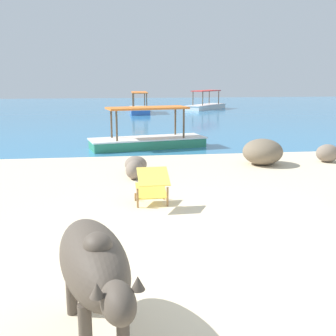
{
  "coord_description": "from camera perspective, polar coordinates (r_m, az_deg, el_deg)",
  "views": [
    {
      "loc": [
        -1.57,
        -4.65,
        2.25
      ],
      "look_at": [
        -0.53,
        3.0,
        0.55
      ],
      "focal_mm": 44.73,
      "sensor_mm": 36.0,
      "label": 1
    }
  ],
  "objects": [
    {
      "name": "boat_blue",
      "position": [
        26.34,
        -3.9,
        8.1
      ],
      "size": [
        1.24,
        3.7,
        1.29
      ],
      "rotation": [
        0.0,
        0.0,
        1.55
      ],
      "color": "#3866B7",
      "rests_on": "water_surface"
    },
    {
      "name": "cow",
      "position": [
        3.63,
        -10.02,
        -12.78
      ],
      "size": [
        0.84,
        1.84,
        1.02
      ],
      "rotation": [
        0.0,
        0.0,
        4.93
      ],
      "color": "#4C4238",
      "rests_on": "sand_beach"
    },
    {
      "name": "water_surface",
      "position": [
        26.79,
        -4.42,
        7.54
      ],
      "size": [
        60.0,
        36.0,
        0.03
      ],
      "primitive_type": "cube",
      "color": "teal",
      "rests_on": "ground"
    },
    {
      "name": "shore_rock_large",
      "position": [
        9.19,
        -4.61,
        -0.23
      ],
      "size": [
        0.48,
        0.6,
        0.41
      ],
      "primitive_type": "ellipsoid",
      "rotation": [
        0.0,
        0.0,
        1.38
      ],
      "color": "gray",
      "rests_on": "sand_beach"
    },
    {
      "name": "shore_rock_medium",
      "position": [
        10.91,
        12.77,
        2.18
      ],
      "size": [
        1.42,
        1.42,
        0.66
      ],
      "primitive_type": "ellipsoid",
      "rotation": [
        0.0,
        0.0,
        0.98
      ],
      "color": "#756651",
      "rests_on": "sand_beach"
    },
    {
      "name": "deck_chair_near",
      "position": [
        7.2,
        -2.17,
        -2.27
      ],
      "size": [
        0.57,
        0.79,
        0.68
      ],
      "rotation": [
        0.0,
        0.0,
        1.6
      ],
      "color": "olive",
      "rests_on": "sand_beach"
    },
    {
      "name": "shore_rock_small",
      "position": [
        9.8,
        -4.42,
        0.51
      ],
      "size": [
        0.73,
        0.73,
        0.39
      ],
      "primitive_type": "ellipsoid",
      "rotation": [
        0.0,
        0.0,
        2.33
      ],
      "color": "gray",
      "rests_on": "sand_beach"
    },
    {
      "name": "shore_rock_flat",
      "position": [
        11.75,
        20.92,
        1.9
      ],
      "size": [
        0.64,
        0.54,
        0.47
      ],
      "primitive_type": "ellipsoid",
      "rotation": [
        0.0,
        0.0,
        3.06
      ],
      "color": "gray",
      "rests_on": "sand_beach"
    },
    {
      "name": "sand_beach",
      "position": [
        5.39,
        10.13,
        -12.21
      ],
      "size": [
        18.0,
        14.0,
        0.04
      ],
      "primitive_type": "cube",
      "color": "beige",
      "rests_on": "ground"
    },
    {
      "name": "boat_green",
      "position": [
        13.38,
        -2.78,
        3.97
      ],
      "size": [
        3.83,
        1.87,
        1.29
      ],
      "rotation": [
        0.0,
        0.0,
        3.34
      ],
      "color": "#338E66",
      "rests_on": "water_surface"
    },
    {
      "name": "boat_white",
      "position": [
        29.43,
        5.19,
        8.53
      ],
      "size": [
        3.37,
        3.45,
        1.29
      ],
      "rotation": [
        0.0,
        0.0,
        0.81
      ],
      "color": "white",
      "rests_on": "water_surface"
    }
  ]
}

